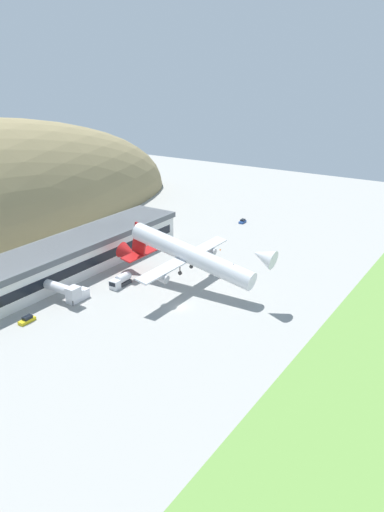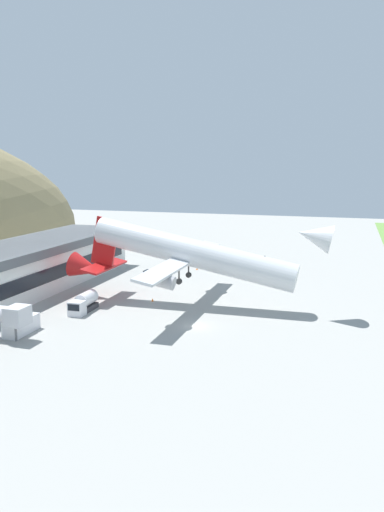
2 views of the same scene
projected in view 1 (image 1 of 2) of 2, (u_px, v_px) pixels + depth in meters
ground_plane at (181, 307)px, 130.16m from camera, size 367.69×367.69×0.00m
grass_strip_foreground at (376, 366)px, 104.59m from camera, size 330.93×30.80×0.08m
terminal_building at (29, 271)px, 138.08m from camera, size 118.14×16.41×10.01m
jetway_0 at (64, 289)px, 131.02m from camera, size 3.38×11.47×5.43m
cargo_airplane at (188, 255)px, 138.33m from camera, size 40.17×51.02×14.49m
service_car_1 at (27, 320)px, 122.26m from camera, size 4.42×1.77×1.57m
service_car_2 at (180, 253)px, 165.71m from camera, size 4.19×1.78×1.63m
service_car_3 at (243, 221)px, 199.76m from camera, size 4.10×1.92×1.45m
fuel_truck at (78, 295)px, 133.50m from camera, size 6.66×2.72×2.88m
box_truck at (121, 281)px, 142.25m from camera, size 7.40×2.74×3.37m
traffic_cone_0 at (168, 280)px, 145.96m from camera, size 0.52×0.52×0.58m
traffic_cone_1 at (220, 249)px, 170.23m from camera, size 0.52×0.52×0.58m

